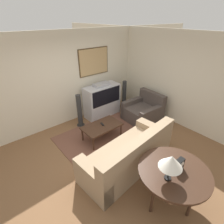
{
  "coord_description": "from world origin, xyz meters",
  "views": [
    {
      "loc": [
        -1.99,
        -2.5,
        3.01
      ],
      "look_at": [
        0.62,
        0.61,
        0.75
      ],
      "focal_mm": 28.0,
      "sensor_mm": 36.0,
      "label": 1
    }
  ],
  "objects_px": {
    "tv": "(102,100)",
    "table_lamp": "(171,162)",
    "armchair": "(143,112)",
    "couch": "(129,155)",
    "coffee_table": "(102,127)",
    "speaker_tower_left": "(79,112)",
    "console_table": "(174,173)",
    "speaker_tower_right": "(124,96)",
    "mantel_clock": "(179,164)"
  },
  "relations": [
    {
      "from": "tv",
      "to": "table_lamp",
      "type": "relative_size",
      "value": 2.55
    },
    {
      "from": "armchair",
      "to": "table_lamp",
      "type": "height_order",
      "value": "table_lamp"
    },
    {
      "from": "tv",
      "to": "couch",
      "type": "height_order",
      "value": "tv"
    },
    {
      "from": "coffee_table",
      "to": "speaker_tower_left",
      "type": "distance_m",
      "value": 0.97
    },
    {
      "from": "console_table",
      "to": "table_lamp",
      "type": "relative_size",
      "value": 2.59
    },
    {
      "from": "speaker_tower_right",
      "to": "armchair",
      "type": "bearing_deg",
      "value": -95.69
    },
    {
      "from": "console_table",
      "to": "coffee_table",
      "type": "bearing_deg",
      "value": 85.31
    },
    {
      "from": "armchair",
      "to": "table_lamp",
      "type": "xyz_separation_m",
      "value": [
        -2.03,
        -2.22,
        0.81
      ]
    },
    {
      "from": "tv",
      "to": "speaker_tower_right",
      "type": "height_order",
      "value": "tv"
    },
    {
      "from": "coffee_table",
      "to": "mantel_clock",
      "type": "relative_size",
      "value": 5.07
    },
    {
      "from": "couch",
      "to": "armchair",
      "type": "distance_m",
      "value": 2.15
    },
    {
      "from": "armchair",
      "to": "coffee_table",
      "type": "bearing_deg",
      "value": -88.68
    },
    {
      "from": "couch",
      "to": "table_lamp",
      "type": "height_order",
      "value": "table_lamp"
    },
    {
      "from": "couch",
      "to": "console_table",
      "type": "bearing_deg",
      "value": 85.09
    },
    {
      "from": "speaker_tower_left",
      "to": "couch",
      "type": "bearing_deg",
      "value": -91.78
    },
    {
      "from": "console_table",
      "to": "mantel_clock",
      "type": "bearing_deg",
      "value": -13.28
    },
    {
      "from": "speaker_tower_left",
      "to": "speaker_tower_right",
      "type": "distance_m",
      "value": 1.84
    },
    {
      "from": "tv",
      "to": "armchair",
      "type": "xyz_separation_m",
      "value": [
        0.82,
        -1.1,
        -0.25
      ]
    },
    {
      "from": "coffee_table",
      "to": "mantel_clock",
      "type": "xyz_separation_m",
      "value": [
        -0.11,
        -2.28,
        0.47
      ]
    },
    {
      "from": "mantel_clock",
      "to": "speaker_tower_left",
      "type": "xyz_separation_m",
      "value": [
        -0.01,
        3.23,
        -0.37
      ]
    },
    {
      "from": "mantel_clock",
      "to": "armchair",
      "type": "bearing_deg",
      "value": 52.15
    },
    {
      "from": "tv",
      "to": "console_table",
      "type": "relative_size",
      "value": 0.98
    },
    {
      "from": "console_table",
      "to": "speaker_tower_left",
      "type": "bearing_deg",
      "value": 88.78
    },
    {
      "from": "table_lamp",
      "to": "speaker_tower_left",
      "type": "bearing_deg",
      "value": 84.8
    },
    {
      "from": "armchair",
      "to": "speaker_tower_left",
      "type": "distance_m",
      "value": 2.02
    },
    {
      "from": "couch",
      "to": "speaker_tower_left",
      "type": "distance_m",
      "value": 2.17
    },
    {
      "from": "tv",
      "to": "mantel_clock",
      "type": "height_order",
      "value": "tv"
    },
    {
      "from": "speaker_tower_left",
      "to": "speaker_tower_right",
      "type": "height_order",
      "value": "same"
    },
    {
      "from": "armchair",
      "to": "table_lamp",
      "type": "distance_m",
      "value": 3.12
    },
    {
      "from": "table_lamp",
      "to": "console_table",
      "type": "bearing_deg",
      "value": 4.5
    },
    {
      "from": "coffee_table",
      "to": "console_table",
      "type": "distance_m",
      "value": 2.29
    },
    {
      "from": "tv",
      "to": "armchair",
      "type": "height_order",
      "value": "tv"
    },
    {
      "from": "couch",
      "to": "armchair",
      "type": "relative_size",
      "value": 2.14
    },
    {
      "from": "tv",
      "to": "couch",
      "type": "xyz_separation_m",
      "value": [
        -0.99,
        -2.26,
        -0.2
      ]
    },
    {
      "from": "mantel_clock",
      "to": "tv",
      "type": "bearing_deg",
      "value": 74.7
    },
    {
      "from": "tv",
      "to": "speaker_tower_right",
      "type": "xyz_separation_m",
      "value": [
        0.92,
        -0.09,
        -0.05
      ]
    },
    {
      "from": "coffee_table",
      "to": "armchair",
      "type": "bearing_deg",
      "value": -1.97
    },
    {
      "from": "speaker_tower_left",
      "to": "speaker_tower_right",
      "type": "xyz_separation_m",
      "value": [
        1.84,
        0.0,
        0.0
      ]
    },
    {
      "from": "console_table",
      "to": "table_lamp",
      "type": "height_order",
      "value": "table_lamp"
    },
    {
      "from": "coffee_table",
      "to": "speaker_tower_right",
      "type": "xyz_separation_m",
      "value": [
        1.72,
        0.95,
        0.11
      ]
    },
    {
      "from": "armchair",
      "to": "console_table",
      "type": "height_order",
      "value": "armchair"
    },
    {
      "from": "armchair",
      "to": "speaker_tower_left",
      "type": "bearing_deg",
      "value": -116.84
    },
    {
      "from": "table_lamp",
      "to": "speaker_tower_right",
      "type": "relative_size",
      "value": 0.45
    },
    {
      "from": "coffee_table",
      "to": "table_lamp",
      "type": "relative_size",
      "value": 2.24
    },
    {
      "from": "speaker_tower_left",
      "to": "speaker_tower_right",
      "type": "bearing_deg",
      "value": 0.0
    },
    {
      "from": "tv",
      "to": "speaker_tower_left",
      "type": "distance_m",
      "value": 0.93
    },
    {
      "from": "coffee_table",
      "to": "mantel_clock",
      "type": "distance_m",
      "value": 2.33
    },
    {
      "from": "console_table",
      "to": "speaker_tower_right",
      "type": "bearing_deg",
      "value": 59.3
    },
    {
      "from": "tv",
      "to": "speaker_tower_left",
      "type": "height_order",
      "value": "tv"
    },
    {
      "from": "console_table",
      "to": "speaker_tower_left",
      "type": "relative_size",
      "value": 1.17
    }
  ]
}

